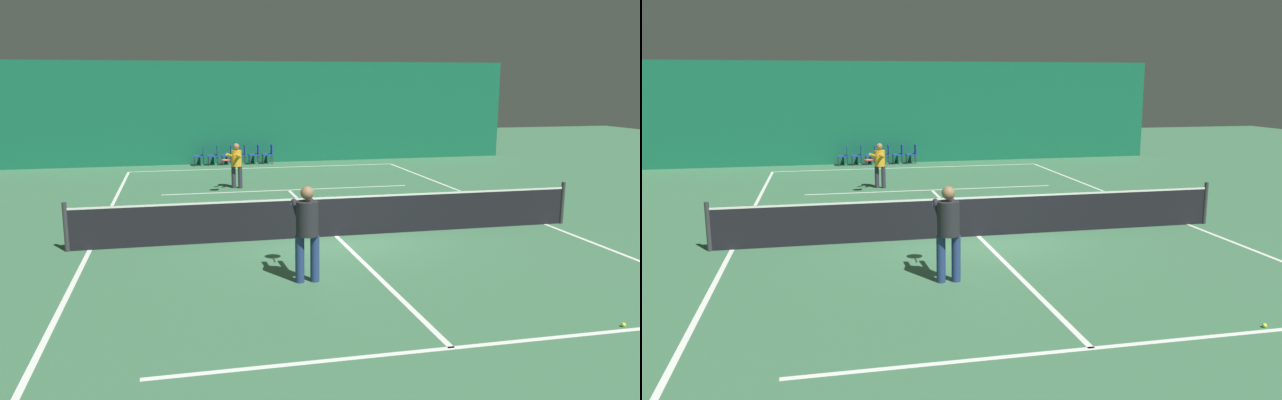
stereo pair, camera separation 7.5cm
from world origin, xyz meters
TOP-DOWN VIEW (x-y plane):
  - ground_plane at (0.00, 0.00)m, footprint 60.00×60.00m
  - backdrop_curtain at (0.00, 13.70)m, footprint 23.00×0.12m
  - court_line_baseline_far at (0.00, 11.90)m, footprint 11.00×0.10m
  - court_line_service_far at (0.00, 6.40)m, footprint 8.25×0.10m
  - court_line_service_near at (0.00, -6.40)m, footprint 8.25×0.10m
  - court_line_sideline_left at (-5.50, 0.00)m, footprint 0.10×23.80m
  - court_line_sideline_right at (5.50, 0.00)m, footprint 0.10×23.80m
  - court_line_centre at (0.00, 0.00)m, footprint 0.10×12.80m
  - tennis_net at (0.00, 0.00)m, footprint 12.00×0.10m
  - player_near at (-1.34, -3.11)m, footprint 0.46×1.41m
  - player_far at (-1.66, 7.14)m, footprint 0.88×1.30m
  - courtside_chair_0 at (-2.61, 13.15)m, footprint 0.44×0.44m
  - courtside_chair_1 at (-2.02, 13.15)m, footprint 0.44×0.44m
  - courtside_chair_2 at (-1.43, 13.15)m, footprint 0.44×0.44m
  - courtside_chair_3 at (-0.85, 13.15)m, footprint 0.44×0.44m
  - courtside_chair_4 at (-0.26, 13.15)m, footprint 0.44×0.44m
  - courtside_chair_5 at (0.33, 13.15)m, footprint 0.44×0.44m
  - tennis_ball at (2.81, -6.28)m, footprint 0.07×0.07m

SIDE VIEW (x-z plane):
  - ground_plane at x=0.00m, z-range 0.00..0.00m
  - court_line_baseline_far at x=0.00m, z-range 0.00..0.00m
  - court_line_service_far at x=0.00m, z-range 0.00..0.00m
  - court_line_service_near at x=0.00m, z-range 0.00..0.00m
  - court_line_sideline_left at x=-5.50m, z-range 0.00..0.00m
  - court_line_sideline_right at x=5.50m, z-range 0.00..0.00m
  - court_line_centre at x=0.00m, z-range 0.00..0.00m
  - tennis_ball at x=2.81m, z-range 0.00..0.07m
  - courtside_chair_0 at x=-2.61m, z-range 0.07..0.91m
  - courtside_chair_1 at x=-2.02m, z-range 0.07..0.91m
  - courtside_chair_2 at x=-1.43m, z-range 0.07..0.91m
  - courtside_chair_3 at x=-0.85m, z-range 0.07..0.91m
  - courtside_chair_4 at x=-0.26m, z-range 0.07..0.91m
  - courtside_chair_5 at x=0.33m, z-range 0.07..0.91m
  - tennis_net at x=0.00m, z-range -0.02..1.05m
  - player_far at x=-1.66m, z-range 0.13..1.65m
  - player_near at x=-1.34m, z-range 0.14..1.91m
  - backdrop_curtain at x=0.00m, z-range 0.00..4.41m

